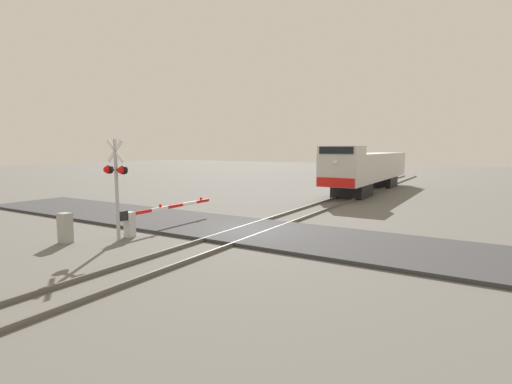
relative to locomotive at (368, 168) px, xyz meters
The scene contains 8 objects.
ground_plane 19.21m from the locomotive, 90.00° to the right, with size 160.00×160.00×0.00m, color #605E59.
rail_track_left 19.21m from the locomotive, 92.15° to the right, with size 0.08×80.00×0.15m, color #59544C.
rail_track_right 19.21m from the locomotive, 87.85° to the right, with size 0.08×80.00×0.15m, color #59544C.
road_surface 19.20m from the locomotive, 90.00° to the right, with size 36.00×4.93×0.14m, color #38383A.
locomotive is the anchor object (origin of this frame).
crossing_signal 23.54m from the locomotive, 99.16° to the right, with size 1.18×0.33×4.10m.
crossing_gate 22.11m from the locomotive, 100.15° to the right, with size 0.36×5.86×1.17m.
utility_cabinet 25.13m from the locomotive, 102.09° to the right, with size 0.49×0.39×1.19m, color #999993.
Camera 1 is at (8.94, -14.29, 3.72)m, focal length 27.05 mm.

